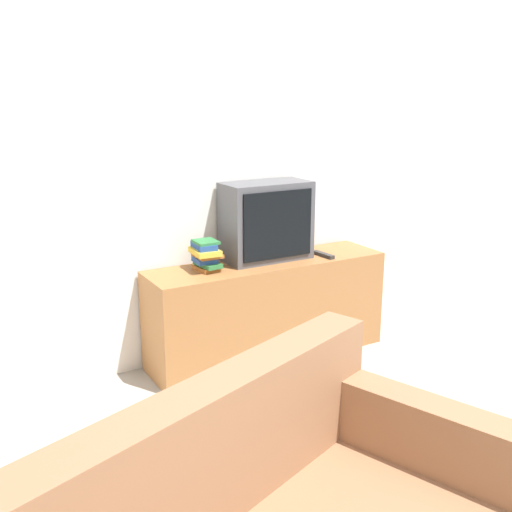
% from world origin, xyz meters
% --- Properties ---
extents(wall_back, '(9.00, 0.06, 2.60)m').
position_xyz_m(wall_back, '(0.00, 3.03, 1.30)').
color(wall_back, white).
rests_on(wall_back, ground_plane).
extents(tv_stand, '(1.64, 0.42, 0.66)m').
position_xyz_m(tv_stand, '(0.47, 2.77, 0.33)').
color(tv_stand, '#9E6638').
rests_on(tv_stand, ground_plane).
extents(television, '(0.58, 0.30, 0.52)m').
position_xyz_m(television, '(0.50, 2.83, 0.92)').
color(television, '#4C4C51').
rests_on(television, tv_stand).
extents(book_stack, '(0.18, 0.23, 0.19)m').
position_xyz_m(book_stack, '(0.03, 2.79, 0.77)').
color(book_stack, '#995623').
rests_on(book_stack, tv_stand).
extents(remote_on_stand, '(0.05, 0.20, 0.02)m').
position_xyz_m(remote_on_stand, '(0.87, 2.70, 0.68)').
color(remote_on_stand, '#2D2D2D').
rests_on(remote_on_stand, tv_stand).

